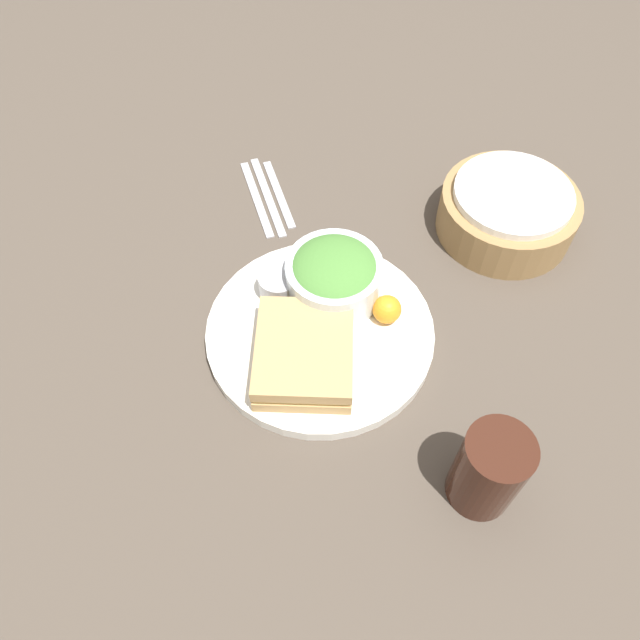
% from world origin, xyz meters
% --- Properties ---
extents(ground_plane, '(4.00, 4.00, 0.00)m').
position_xyz_m(ground_plane, '(0.00, 0.00, 0.00)').
color(ground_plane, '#4C4238').
extents(plate, '(0.30, 0.30, 0.02)m').
position_xyz_m(plate, '(0.00, 0.00, 0.01)').
color(plate, white).
rests_on(plate, ground_plane).
extents(sandwich, '(0.16, 0.14, 0.04)m').
position_xyz_m(sandwich, '(0.05, -0.02, 0.04)').
color(sandwich, tan).
rests_on(sandwich, plate).
extents(salad_bowl, '(0.13, 0.13, 0.07)m').
position_xyz_m(salad_bowl, '(-0.06, 0.02, 0.06)').
color(salad_bowl, silver).
rests_on(salad_bowl, plate).
extents(dressing_cup, '(0.06, 0.06, 0.04)m').
position_xyz_m(dressing_cup, '(-0.06, -0.05, 0.04)').
color(dressing_cup, '#B7B7BC').
rests_on(dressing_cup, plate).
extents(orange_wedge, '(0.04, 0.04, 0.04)m').
position_xyz_m(orange_wedge, '(-0.01, 0.09, 0.04)').
color(orange_wedge, orange).
rests_on(orange_wedge, plate).
extents(drink_glass, '(0.07, 0.07, 0.12)m').
position_xyz_m(drink_glass, '(0.23, 0.16, 0.06)').
color(drink_glass, '#38190F').
rests_on(drink_glass, ground_plane).
extents(bread_basket, '(0.20, 0.20, 0.08)m').
position_xyz_m(bread_basket, '(-0.17, 0.29, 0.04)').
color(bread_basket, '#997547').
rests_on(bread_basket, ground_plane).
extents(fork, '(0.17, 0.05, 0.01)m').
position_xyz_m(fork, '(-0.26, -0.07, 0.00)').
color(fork, '#B2B2B7').
rests_on(fork, ground_plane).
extents(knife, '(0.18, 0.05, 0.01)m').
position_xyz_m(knife, '(-0.27, -0.06, 0.00)').
color(knife, '#B2B2B7').
rests_on(knife, ground_plane).
extents(spoon, '(0.15, 0.04, 0.01)m').
position_xyz_m(spoon, '(-0.27, -0.04, 0.00)').
color(spoon, '#B2B2B7').
rests_on(spoon, ground_plane).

